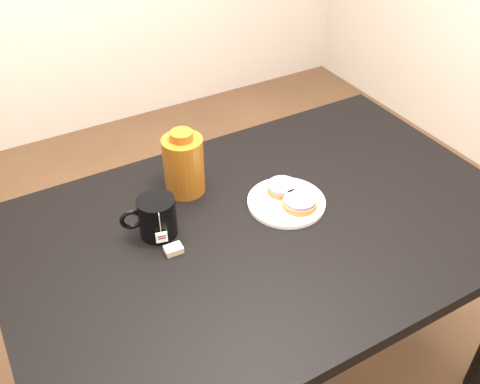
# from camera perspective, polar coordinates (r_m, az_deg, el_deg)

# --- Properties ---
(ground_plane) EXTENTS (4.00, 4.00, 0.00)m
(ground_plane) POSITION_cam_1_polar(r_m,az_deg,el_deg) (2.03, 2.27, -19.31)
(ground_plane) COLOR brown
(table) EXTENTS (1.40, 0.90, 0.75)m
(table) POSITION_cam_1_polar(r_m,az_deg,el_deg) (1.51, 2.89, -5.61)
(table) COLOR black
(table) RESTS_ON ground_plane
(plate) EXTENTS (0.22, 0.22, 0.02)m
(plate) POSITION_cam_1_polar(r_m,az_deg,el_deg) (1.52, 4.97, -1.01)
(plate) COLOR white
(plate) RESTS_ON table
(bagel_back) EXTENTS (0.12, 0.12, 0.03)m
(bagel_back) POSITION_cam_1_polar(r_m,az_deg,el_deg) (1.54, 4.53, 0.46)
(bagel_back) COLOR brown
(bagel_back) RESTS_ON plate
(bagel_front) EXTENTS (0.13, 0.13, 0.03)m
(bagel_front) POSITION_cam_1_polar(r_m,az_deg,el_deg) (1.49, 6.38, -1.10)
(bagel_front) COLOR brown
(bagel_front) RESTS_ON plate
(mug) EXTENTS (0.16, 0.12, 0.11)m
(mug) POSITION_cam_1_polar(r_m,az_deg,el_deg) (1.40, -8.91, -2.62)
(mug) COLOR black
(mug) RESTS_ON table
(teabag_pouch) EXTENTS (0.05, 0.03, 0.02)m
(teabag_pouch) POSITION_cam_1_polar(r_m,az_deg,el_deg) (1.38, -7.09, -6.10)
(teabag_pouch) COLOR #C6B793
(teabag_pouch) RESTS_ON table
(bagel_package) EXTENTS (0.13, 0.13, 0.20)m
(bagel_package) POSITION_cam_1_polar(r_m,az_deg,el_deg) (1.52, -6.02, 2.97)
(bagel_package) COLOR #62310D
(bagel_package) RESTS_ON table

